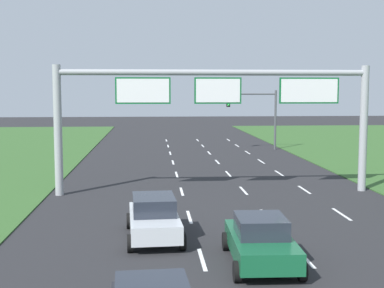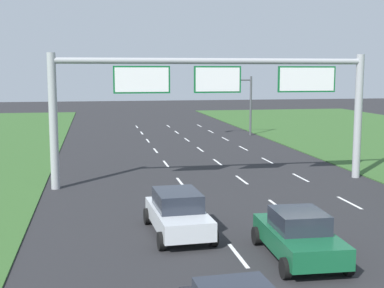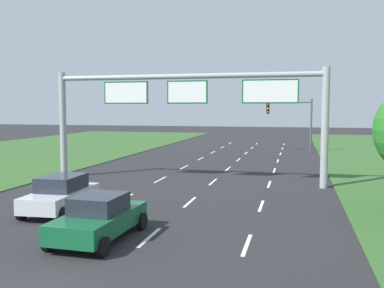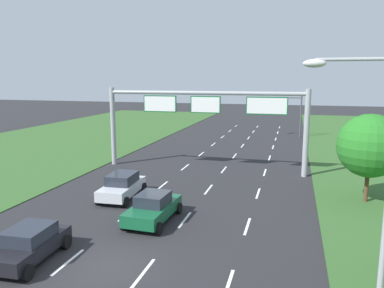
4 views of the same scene
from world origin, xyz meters
name	(u,v)px [view 1 (image 1 of 4)]	position (x,y,z in m)	size (l,w,h in m)	color
lane_dashes_inner_left	(185,203)	(-1.75, 15.00, 0.00)	(0.14, 68.40, 0.01)	white
lane_dashes_inner_right	(254,202)	(1.75, 15.00, 0.00)	(0.14, 68.40, 0.01)	white
lane_dashes_slip	(321,201)	(5.25, 15.00, 0.00)	(0.14, 68.40, 0.01)	white
car_near_red	(261,241)	(0.11, 5.37, 0.78)	(2.28, 4.33, 1.59)	#145633
car_mid_lane	(154,217)	(-3.35, 8.68, 0.82)	(2.26, 4.43, 1.63)	silver
sign_gantry	(218,103)	(0.20, 17.51, 4.95)	(17.24, 0.44, 7.00)	#9EA0A5
traffic_light_mast	(255,109)	(6.34, 38.21, 3.87)	(4.76, 0.49, 5.60)	#47494F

